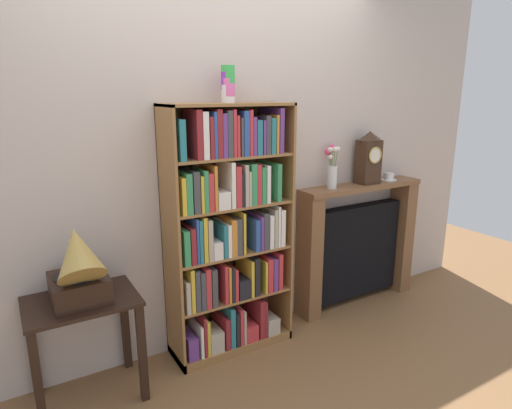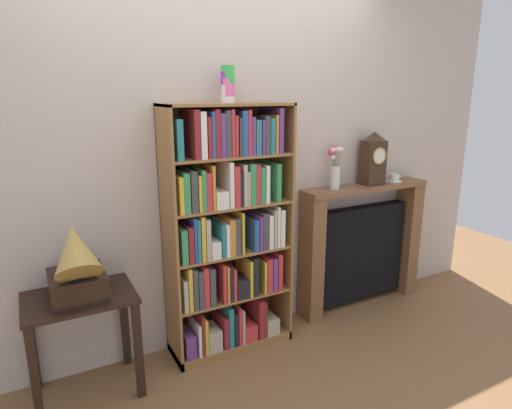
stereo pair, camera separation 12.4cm
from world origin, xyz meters
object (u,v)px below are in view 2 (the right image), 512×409
Objects in this scene: side_table_left at (82,320)px; gramophone at (76,266)px; mantel_clock at (373,158)px; fireplace_mantel at (361,246)px; bookshelf at (228,234)px; teacup_with_saucer at (394,178)px; flower_vase at (335,168)px; cup_stack at (228,84)px.

gramophone is (0.00, -0.05, 0.35)m from side_table_left.
mantel_clock is (2.24, 0.11, 0.76)m from side_table_left.
gramophone is 0.43× the size of fireplace_mantel.
gramophone is at bearing -90.00° from side_table_left.
bookshelf is 1.55m from teacup_with_saucer.
mantel_clock is 1.29× the size of flower_vase.
teacup_with_saucer reaches higher than side_table_left.
fireplace_mantel is at bearing 1.49° from cup_stack.
teacup_with_saucer is at bearing -1.19° from flower_vase.
cup_stack is 1.39m from gramophone.
bookshelf is 1.00m from flower_vase.
gramophone is 1.52× the size of flower_vase.
gramophone is 3.68× the size of teacup_with_saucer.
flower_vase reaches higher than gramophone.
cup_stack reaches higher than side_table_left.
flower_vase reaches higher than fireplace_mantel.
mantel_clock reaches higher than flower_vase.
cup_stack is 1.08m from flower_vase.
bookshelf is 1.01m from side_table_left.
teacup_with_saucer is (2.49, 0.16, 0.23)m from gramophone.
cup_stack is (0.04, 0.05, 0.96)m from bookshelf.
side_table_left is 1.93× the size of flower_vase.
flower_vase is (0.89, 0.03, -0.60)m from cup_stack.
fireplace_mantel is at bearing 158.32° from mantel_clock.
cup_stack is at bearing -179.51° from mantel_clock.
teacup_with_saucer is at bearing 0.50° from mantel_clock.
bookshelf is at bearing -129.97° from cup_stack.
mantel_clock is at bearing -179.50° from teacup_with_saucer.
cup_stack reaches higher than teacup_with_saucer.
teacup_with_saucer is (0.25, 0.00, -0.18)m from mantel_clock.
flower_vase reaches higher than side_table_left.
cup_stack reaches higher than bookshelf.
side_table_left is 2.56m from teacup_with_saucer.
side_table_left is (-0.99, -0.10, -1.31)m from cup_stack.
cup_stack reaches higher than mantel_clock.
fireplace_mantel is (1.24, 0.08, -0.32)m from bookshelf.
side_table_left is (-0.95, -0.05, -0.35)m from bookshelf.
mantel_clock reaches higher than side_table_left.
flower_vase is (1.88, 0.17, 0.36)m from gramophone.
gramophone is at bearing -171.59° from cup_stack.
bookshelf is 0.95m from gramophone.
side_table_left is at bearing -177.48° from teacup_with_saucer.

